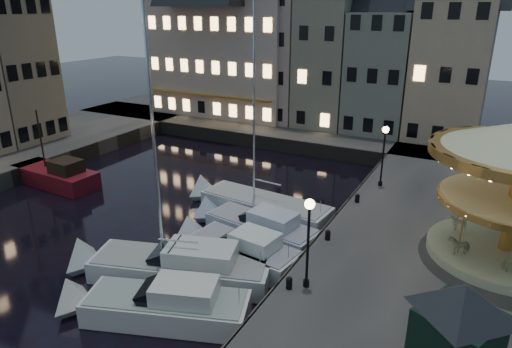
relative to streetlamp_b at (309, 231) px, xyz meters
The scene contains 25 objects.
ground 8.31m from the streetlamp_b, behind, with size 160.00×160.00×0.00m, color black.
quay_east 9.09m from the streetlamp_b, 36.33° to the left, with size 16.00×56.00×1.30m, color #474442.
quay_north 31.17m from the streetlamp_b, 119.38° to the left, with size 44.00×12.00×1.30m, color #474442.
quaywall_e 6.15m from the streetlamp_b, 103.50° to the left, with size 0.15×44.00×1.30m, color #47423A.
quaywall_n 25.03m from the streetlamp_b, 122.15° to the left, with size 48.00×0.15×1.30m, color #47423A.
streetlamp_b is the anchor object (origin of this frame).
streetlamp_c 13.50m from the streetlamp_b, 90.00° to the left, with size 0.44×0.44×4.17m.
bollard_b 2.54m from the streetlamp_b, 140.19° to the right, with size 0.30×0.30×0.57m.
bollard_c 5.14m from the streetlamp_b, 97.59° to the left, with size 0.30×0.30×0.57m.
bollard_d 10.30m from the streetlamp_b, 93.43° to the left, with size 0.30×0.30×0.57m.
townhouse_na 39.60m from the streetlamp_b, 132.64° to the left, with size 5.50×8.00×12.80m.
townhouse_nb 36.20m from the streetlamp_b, 126.23° to the left, with size 6.16×8.00×13.80m.
townhouse_nc 33.09m from the streetlamp_b, 117.66° to the left, with size 6.82×8.00×14.80m.
townhouse_nd 30.95m from the streetlamp_b, 108.05° to the left, with size 5.50×8.00×15.80m.
townhouse_ne 29.51m from the streetlamp_b, 97.85° to the left, with size 6.16×8.00×12.80m.
townhouse_nf 29.38m from the streetlamp_b, 85.96° to the left, with size 6.82×8.00×13.80m.
townhouse_wc 34.94m from the streetlamp_b, 163.32° to the left, with size 8.80×5.50×14.20m.
hotel_corner 36.38m from the streetlamp_b, 126.17° to the left, with size 17.60×9.00×16.80m.
motorboat_b 7.32m from the streetlamp_b, 147.43° to the right, with size 8.11×4.75×2.15m.
motorboat_c 7.63m from the streetlamp_b, behind, with size 9.95×5.31×13.31m.
motorboat_d 6.37m from the streetlamp_b, 153.97° to the left, with size 7.22×3.20×2.15m.
motorboat_e 8.06m from the streetlamp_b, 135.43° to the left, with size 7.96×3.42×2.15m.
motorboat_f 11.11m from the streetlamp_b, 129.34° to the left, with size 9.84×3.39×13.02m.
red_fishing_boat 23.38m from the streetlamp_b, 166.55° to the left, with size 7.39×2.88×5.88m.
ticket_kiosk 6.79m from the streetlamp_b, 24.11° to the right, with size 3.54×3.54×4.15m.
Camera 1 is at (13.25, -15.16, 12.92)m, focal length 32.00 mm.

